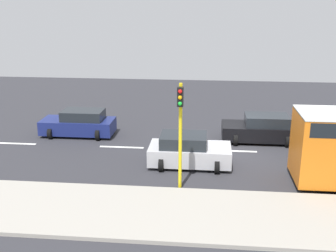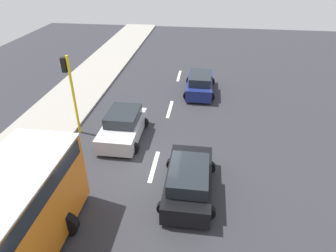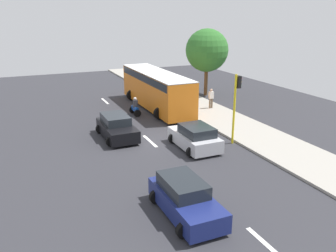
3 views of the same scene
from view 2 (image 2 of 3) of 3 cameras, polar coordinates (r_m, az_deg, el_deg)
The scene contains 9 objects.
ground_plane at distance 14.50m, azimuth -2.70°, elevation -7.92°, with size 40.00×60.00×0.10m, color #2D2D33.
sidewalk at distance 16.95m, azimuth -26.80°, elevation -4.78°, with size 4.00×60.00×0.15m, color #9E998E.
lane_stripe_far_north at distance 24.88m, azimuth 2.14°, elevation 9.63°, with size 0.20×2.40×0.01m, color white.
lane_stripe_north at distance 19.45m, azimuth 0.36°, elevation 3.26°, with size 0.20×2.40×0.01m, color white.
lane_stripe_mid at distance 14.46m, azimuth -2.70°, elevation -7.75°, with size 0.20×2.40×0.01m, color white.
car_silver at distance 16.33m, azimuth -8.68°, elevation -0.11°, with size 2.36×3.88×1.52m.
car_dark_blue at distance 21.63m, azimuth 6.16°, elevation 8.11°, with size 2.18×4.19×1.52m.
car_black at distance 12.64m, azimuth 4.02°, elevation -10.35°, with size 2.30×4.20×1.52m.
traffic_light_corner at distance 16.47m, azimuth -18.36°, elevation 7.57°, with size 0.49×0.24×4.50m.
Camera 2 is at (-2.17, 11.09, 9.04)m, focal length 31.66 mm.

